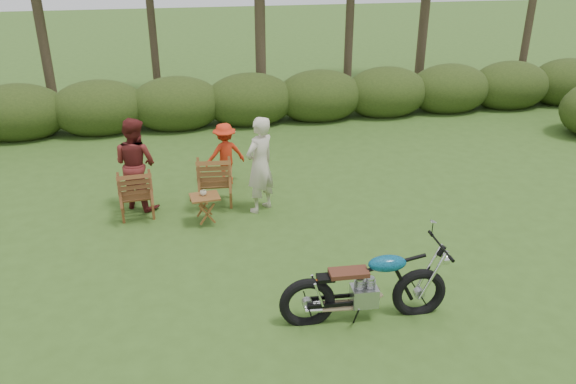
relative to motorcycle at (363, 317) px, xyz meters
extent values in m
plane|color=#33511B|center=(-0.13, 0.22, 0.00)|extent=(80.00, 80.00, 0.00)
ellipsoid|color=#253413|center=(-6.13, 9.22, 0.63)|extent=(2.52, 1.68, 1.51)
ellipsoid|color=#253413|center=(-4.13, 9.22, 0.63)|extent=(2.52, 1.68, 1.51)
ellipsoid|color=#253413|center=(-2.13, 9.22, 0.63)|extent=(2.52, 1.68, 1.51)
ellipsoid|color=#253413|center=(-0.13, 9.22, 0.63)|extent=(2.52, 1.68, 1.51)
ellipsoid|color=#253413|center=(1.87, 9.22, 0.63)|extent=(2.52, 1.68, 1.51)
ellipsoid|color=#253413|center=(3.87, 9.22, 0.63)|extent=(2.52, 1.68, 1.51)
ellipsoid|color=#253413|center=(5.87, 9.22, 0.63)|extent=(2.52, 1.68, 1.51)
ellipsoid|color=#253413|center=(7.87, 9.22, 0.63)|extent=(2.52, 1.68, 1.51)
ellipsoid|color=#253413|center=(9.87, 9.22, 0.63)|extent=(2.52, 1.68, 1.51)
imported|color=beige|center=(-1.86, 3.27, 0.59)|extent=(0.14, 0.14, 0.09)
imported|color=beige|center=(-0.79, 3.58, 0.00)|extent=(0.79, 0.75, 1.82)
imported|color=maroon|center=(-3.02, 4.24, 0.00)|extent=(1.08, 1.05, 1.75)
imported|color=red|center=(-1.28, 5.00, 0.00)|extent=(0.93, 0.66, 1.30)
camera|label=1|loc=(-2.31, -5.88, 4.64)|focal=35.00mm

